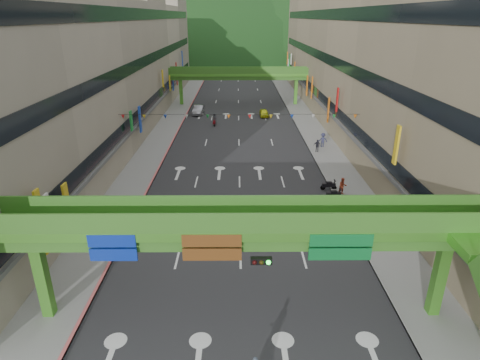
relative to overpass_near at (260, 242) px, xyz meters
name	(u,v)px	position (x,y,z in m)	size (l,w,h in m)	color
road_slab	(239,124)	(-0.93, 44.62, -5.20)	(18.00, 140.00, 0.02)	#28282B
sidewalk_left	(170,124)	(-11.93, 44.62, -5.13)	(4.00, 140.00, 0.15)	gray
sidewalk_right	(308,124)	(10.07, 44.62, -5.13)	(4.00, 140.00, 0.15)	gray
curb_left	(182,124)	(-10.03, 44.62, -5.12)	(0.20, 140.00, 0.18)	#CC5959
curb_right	(296,123)	(8.17, 44.62, -5.12)	(0.20, 140.00, 0.18)	gray
building_row_left	(113,63)	(-19.86, 44.62, 4.25)	(12.80, 95.00, 19.00)	#9E937F
building_row_right	(364,63)	(18.00, 44.62, 4.25)	(12.80, 95.00, 19.00)	gray
overpass_near	(260,242)	(0.00, 0.00, 0.00)	(28.00, 12.27, 7.10)	#4C9E2D
overpass_far	(238,76)	(-0.93, 59.62, 0.20)	(28.00, 2.20, 7.10)	#4C9E2D
hill_left	(202,58)	(-15.93, 154.62, -5.21)	(168.00, 140.00, 112.00)	#1C4419
hill_right	(292,53)	(24.07, 174.62, -5.21)	(208.00, 176.00, 128.00)	#1C4419
bunting_string	(239,117)	(-0.93, 24.62, 0.75)	(26.00, 0.36, 0.47)	black
scooter_rider_mid	(295,217)	(3.46, 10.83, -4.21)	(0.90, 1.58, 1.94)	black
scooter_rider_left	(213,234)	(-2.94, 8.17, -4.18)	(1.05, 1.59, 2.05)	#96979D
scooter_rider_far	(214,119)	(-4.74, 43.70, -4.19)	(0.86, 1.60, 2.01)	maroon
parked_scooter_row	(339,205)	(7.87, 14.06, -4.68)	(1.60, 9.35, 1.08)	black
car_silver	(199,110)	(-7.93, 51.69, -4.45)	(1.59, 4.57, 1.51)	#9898A0
car_yellow	(264,113)	(3.40, 49.82, -4.59)	(1.45, 3.61, 1.23)	yellow
pedestrian_red	(342,188)	(8.87, 17.08, -4.36)	(0.82, 0.64, 1.69)	#B23D23
pedestrian_dark	(317,147)	(8.87, 30.19, -4.43)	(0.91, 0.38, 1.56)	black
pedestrian_blue	(323,141)	(9.95, 32.15, -4.28)	(0.86, 0.55, 1.85)	#2B2D4C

